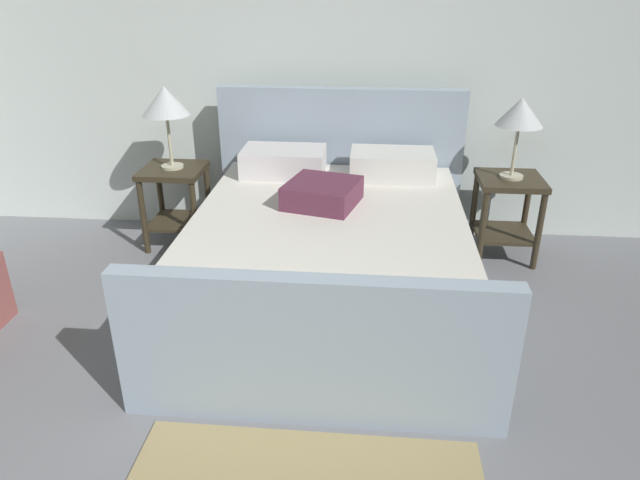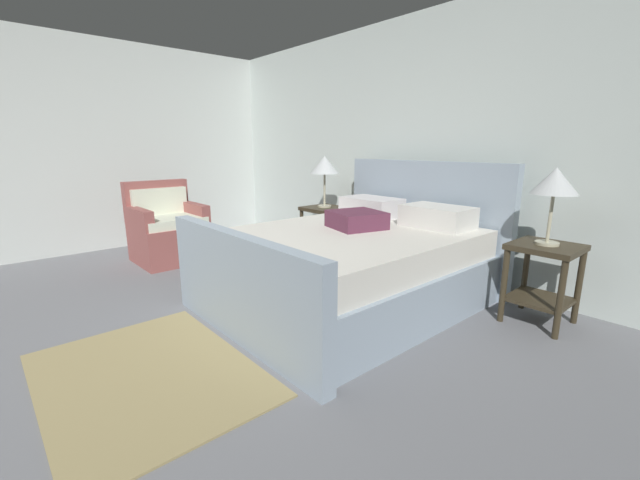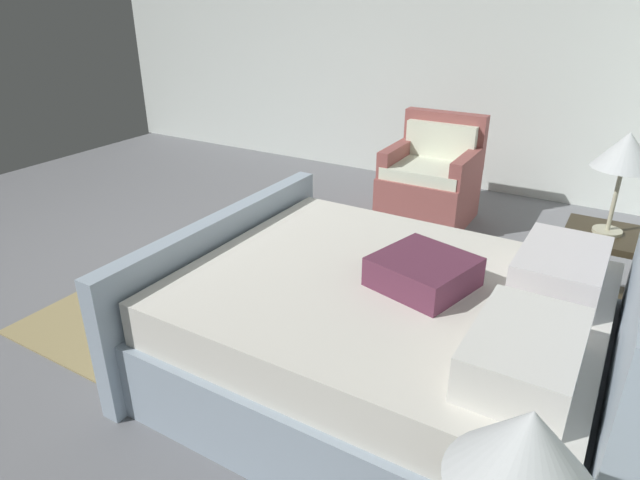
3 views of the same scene
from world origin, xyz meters
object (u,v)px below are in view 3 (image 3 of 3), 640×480
(nightstand_left, at_px, (599,263))
(table_lamp_left, at_px, (626,153))
(table_lamp_right, at_px, (525,454))
(bed, at_px, (396,334))
(armchair, at_px, (431,181))

(nightstand_left, xyz_separation_m, table_lamp_left, (-0.00, 0.00, 0.67))
(table_lamp_left, bearing_deg, table_lamp_right, -0.44)
(bed, height_order, armchair, bed)
(bed, bearing_deg, armchair, -163.90)
(armchair, bearing_deg, table_lamp_right, 22.00)
(nightstand_left, distance_m, table_lamp_left, 0.67)
(bed, height_order, table_lamp_right, bed)
(table_lamp_left, relative_size, armchair, 0.65)
(table_lamp_right, distance_m, armchair, 3.84)
(table_lamp_right, relative_size, armchair, 0.61)
(table_lamp_right, height_order, armchair, table_lamp_right)
(bed, xyz_separation_m, nightstand_left, (-1.20, 0.77, 0.05))
(table_lamp_right, bearing_deg, table_lamp_left, 179.56)
(table_lamp_left, height_order, armchair, table_lamp_left)
(table_lamp_right, distance_m, nightstand_left, 2.49)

